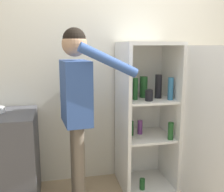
# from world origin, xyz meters

# --- Properties ---
(wall_back) EXTENTS (7.00, 0.06, 2.55)m
(wall_back) POSITION_xyz_m (0.00, 0.98, 1.27)
(wall_back) COLOR silver
(wall_back) RESTS_ON ground_plane
(refrigerator) EXTENTS (0.73, 1.14, 1.59)m
(refrigerator) POSITION_xyz_m (0.32, 0.56, 0.80)
(refrigerator) COLOR white
(refrigerator) RESTS_ON ground_plane
(person) EXTENTS (0.68, 0.56, 1.71)m
(person) POSITION_xyz_m (-0.53, 0.46, 1.10)
(person) COLOR #726656
(person) RESTS_ON ground_plane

